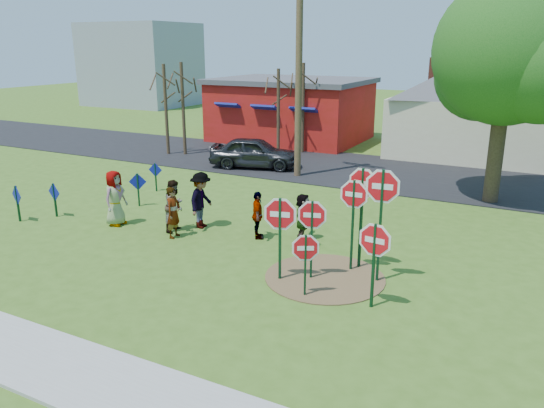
{
  "coord_description": "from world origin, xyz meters",
  "views": [
    {
      "loc": [
        9.2,
        -13.15,
        5.97
      ],
      "look_at": [
        1.67,
        1.42,
        1.01
      ],
      "focal_mm": 35.0,
      "sensor_mm": 36.0,
      "label": 1
    }
  ],
  "objects_px": {
    "stop_sign_a": "(280,221)",
    "utility_pole": "(299,62)",
    "stop_sign_c": "(382,200)",
    "leafy_tree": "(511,59)",
    "person_a": "(115,198)",
    "stop_sign_d": "(362,193)",
    "suv": "(255,152)",
    "stop_sign_b": "(354,202)",
    "person_b": "(173,212)"
  },
  "relations": [
    {
      "from": "stop_sign_d",
      "to": "leafy_tree",
      "type": "xyz_separation_m",
      "value": [
        2.69,
        8.54,
        3.28
      ]
    },
    {
      "from": "stop_sign_b",
      "to": "stop_sign_c",
      "type": "relative_size",
      "value": 0.85
    },
    {
      "from": "stop_sign_c",
      "to": "leafy_tree",
      "type": "relative_size",
      "value": 0.37
    },
    {
      "from": "suv",
      "to": "stop_sign_c",
      "type": "bearing_deg",
      "value": -152.93
    },
    {
      "from": "utility_pole",
      "to": "person_b",
      "type": "bearing_deg",
      "value": -90.47
    },
    {
      "from": "suv",
      "to": "utility_pole",
      "type": "xyz_separation_m",
      "value": [
        2.62,
        -0.59,
        4.4
      ]
    },
    {
      "from": "stop_sign_a",
      "to": "stop_sign_c",
      "type": "distance_m",
      "value": 2.62
    },
    {
      "from": "stop_sign_d",
      "to": "person_a",
      "type": "distance_m",
      "value": 8.67
    },
    {
      "from": "person_b",
      "to": "leafy_tree",
      "type": "relative_size",
      "value": 0.2
    },
    {
      "from": "stop_sign_a",
      "to": "stop_sign_b",
      "type": "relative_size",
      "value": 0.89
    },
    {
      "from": "stop_sign_a",
      "to": "person_a",
      "type": "bearing_deg",
      "value": 154.25
    },
    {
      "from": "person_a",
      "to": "leafy_tree",
      "type": "relative_size",
      "value": 0.23
    },
    {
      "from": "person_a",
      "to": "utility_pole",
      "type": "bearing_deg",
      "value": -18.64
    },
    {
      "from": "person_a",
      "to": "person_b",
      "type": "bearing_deg",
      "value": -94.76
    },
    {
      "from": "person_b",
      "to": "leafy_tree",
      "type": "height_order",
      "value": "leafy_tree"
    },
    {
      "from": "stop_sign_a",
      "to": "suv",
      "type": "xyz_separation_m",
      "value": [
        -7.0,
        11.21,
        -0.83
      ]
    },
    {
      "from": "stop_sign_b",
      "to": "person_a",
      "type": "height_order",
      "value": "stop_sign_b"
    },
    {
      "from": "person_b",
      "to": "suv",
      "type": "relative_size",
      "value": 0.37
    },
    {
      "from": "stop_sign_d",
      "to": "stop_sign_b",
      "type": "bearing_deg",
      "value": -109.36
    },
    {
      "from": "stop_sign_b",
      "to": "stop_sign_c",
      "type": "distance_m",
      "value": 0.98
    },
    {
      "from": "stop_sign_a",
      "to": "suv",
      "type": "relative_size",
      "value": 0.54
    },
    {
      "from": "person_a",
      "to": "stop_sign_d",
      "type": "bearing_deg",
      "value": -90.78
    },
    {
      "from": "stop_sign_d",
      "to": "person_b",
      "type": "distance_m",
      "value": 6.22
    },
    {
      "from": "person_b",
      "to": "stop_sign_d",
      "type": "bearing_deg",
      "value": -89.74
    },
    {
      "from": "stop_sign_c",
      "to": "person_b",
      "type": "bearing_deg",
      "value": 170.86
    },
    {
      "from": "stop_sign_a",
      "to": "leafy_tree",
      "type": "distance_m",
      "value": 11.76
    },
    {
      "from": "person_a",
      "to": "utility_pole",
      "type": "relative_size",
      "value": 0.19
    },
    {
      "from": "utility_pole",
      "to": "leafy_tree",
      "type": "xyz_separation_m",
      "value": [
        8.67,
        -0.37,
        0.25
      ]
    },
    {
      "from": "stop_sign_b",
      "to": "person_b",
      "type": "relative_size",
      "value": 1.62
    },
    {
      "from": "stop_sign_a",
      "to": "stop_sign_d",
      "type": "distance_m",
      "value": 2.41
    },
    {
      "from": "stop_sign_a",
      "to": "utility_pole",
      "type": "xyz_separation_m",
      "value": [
        -4.38,
        10.63,
        3.57
      ]
    },
    {
      "from": "suv",
      "to": "leafy_tree",
      "type": "height_order",
      "value": "leafy_tree"
    },
    {
      "from": "stop_sign_c",
      "to": "person_a",
      "type": "height_order",
      "value": "stop_sign_c"
    },
    {
      "from": "stop_sign_a",
      "to": "stop_sign_b",
      "type": "xyz_separation_m",
      "value": [
        1.46,
        1.45,
        0.31
      ]
    },
    {
      "from": "stop_sign_a",
      "to": "utility_pole",
      "type": "relative_size",
      "value": 0.24
    },
    {
      "from": "stop_sign_b",
      "to": "person_a",
      "type": "distance_m",
      "value": 8.5
    },
    {
      "from": "stop_sign_b",
      "to": "stop_sign_d",
      "type": "distance_m",
      "value": 0.38
    },
    {
      "from": "stop_sign_d",
      "to": "utility_pole",
      "type": "height_order",
      "value": "utility_pole"
    },
    {
      "from": "stop_sign_a",
      "to": "person_b",
      "type": "relative_size",
      "value": 1.44
    },
    {
      "from": "person_a",
      "to": "person_b",
      "type": "xyz_separation_m",
      "value": [
        2.52,
        -0.08,
        -0.12
      ]
    },
    {
      "from": "suv",
      "to": "leafy_tree",
      "type": "distance_m",
      "value": 12.25
    },
    {
      "from": "stop_sign_b",
      "to": "utility_pole",
      "type": "distance_m",
      "value": 11.35
    },
    {
      "from": "stop_sign_b",
      "to": "person_a",
      "type": "bearing_deg",
      "value": 178.51
    },
    {
      "from": "suv",
      "to": "stop_sign_b",
      "type": "bearing_deg",
      "value": -154.59
    },
    {
      "from": "stop_sign_a",
      "to": "person_b",
      "type": "xyz_separation_m",
      "value": [
        -4.46,
        1.32,
        -0.8
      ]
    },
    {
      "from": "person_a",
      "to": "suv",
      "type": "height_order",
      "value": "person_a"
    },
    {
      "from": "stop_sign_a",
      "to": "utility_pole",
      "type": "distance_m",
      "value": 12.03
    },
    {
      "from": "stop_sign_b",
      "to": "stop_sign_d",
      "type": "relative_size",
      "value": 0.9
    },
    {
      "from": "stop_sign_d",
      "to": "stop_sign_c",
      "type": "bearing_deg",
      "value": -33.45
    },
    {
      "from": "stop_sign_b",
      "to": "stop_sign_d",
      "type": "xyz_separation_m",
      "value": [
        0.14,
        0.27,
        0.22
      ]
    }
  ]
}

